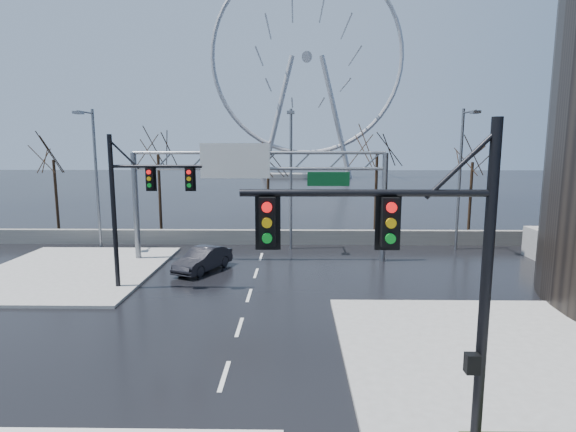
{
  "coord_description": "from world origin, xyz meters",
  "views": [
    {
      "loc": [
        2.29,
        -13.59,
        7.38
      ],
      "look_at": [
        1.95,
        8.26,
        4.0
      ],
      "focal_mm": 28.0,
      "sensor_mm": 36.0,
      "label": 1
    }
  ],
  "objects_px": {
    "sign_gantry": "(253,182)",
    "ferris_wheel": "(307,65)",
    "signal_mast_far": "(135,197)",
    "signal_mast_near": "(426,263)",
    "car": "(203,259)"
  },
  "relations": [
    {
      "from": "sign_gantry",
      "to": "ferris_wheel",
      "type": "xyz_separation_m",
      "value": [
        5.38,
        80.04,
        20.95
      ]
    },
    {
      "from": "signal_mast_far",
      "to": "sign_gantry",
      "type": "distance_m",
      "value": 8.14
    },
    {
      "from": "signal_mast_near",
      "to": "signal_mast_far",
      "type": "height_order",
      "value": "same"
    },
    {
      "from": "signal_mast_far",
      "to": "sign_gantry",
      "type": "relative_size",
      "value": 0.49
    },
    {
      "from": "signal_mast_far",
      "to": "ferris_wheel",
      "type": "relative_size",
      "value": 0.16
    },
    {
      "from": "sign_gantry",
      "to": "car",
      "type": "height_order",
      "value": "sign_gantry"
    },
    {
      "from": "car",
      "to": "sign_gantry",
      "type": "bearing_deg",
      "value": 65.39
    },
    {
      "from": "signal_mast_far",
      "to": "car",
      "type": "height_order",
      "value": "signal_mast_far"
    },
    {
      "from": "signal_mast_far",
      "to": "ferris_wheel",
      "type": "height_order",
      "value": "ferris_wheel"
    },
    {
      "from": "signal_mast_near",
      "to": "signal_mast_far",
      "type": "xyz_separation_m",
      "value": [
        -11.01,
        13.0,
        -0.04
      ]
    },
    {
      "from": "ferris_wheel",
      "to": "car",
      "type": "bearing_deg",
      "value": -95.69
    },
    {
      "from": "signal_mast_near",
      "to": "ferris_wheel",
      "type": "relative_size",
      "value": 0.16
    },
    {
      "from": "signal_mast_near",
      "to": "car",
      "type": "xyz_separation_m",
      "value": [
        -8.36,
        16.53,
        -4.17
      ]
    },
    {
      "from": "signal_mast_near",
      "to": "sign_gantry",
      "type": "xyz_separation_m",
      "value": [
        -5.52,
        19.0,
        0.31
      ]
    },
    {
      "from": "car",
      "to": "signal_mast_far",
      "type": "bearing_deg",
      "value": -102.45
    }
  ]
}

